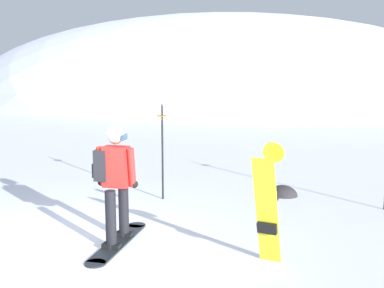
{
  "coord_description": "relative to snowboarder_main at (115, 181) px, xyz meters",
  "views": [
    {
      "loc": [
        4.34,
        -5.07,
        2.56
      ],
      "look_at": [
        0.17,
        3.57,
        1.0
      ],
      "focal_mm": 45.91,
      "sensor_mm": 36.0,
      "label": 1
    }
  ],
  "objects": [
    {
      "name": "rock_dark",
      "position": [
        1.47,
        3.61,
        -0.92
      ],
      "size": [
        0.58,
        0.5,
        0.41
      ],
      "color": "#282628",
      "rests_on": "ground"
    },
    {
      "name": "snowboarder_main",
      "position": [
        0.0,
        0.0,
        0.0
      ],
      "size": [
        0.65,
        1.81,
        1.71
      ],
      "color": "black",
      "rests_on": "ground"
    },
    {
      "name": "piste_marker_near",
      "position": [
        -0.54,
        2.37,
        0.15
      ],
      "size": [
        0.2,
        0.2,
        1.87
      ],
      "color": "black",
      "rests_on": "ground"
    },
    {
      "name": "spare_snowboard",
      "position": [
        2.2,
        0.17,
        -0.11
      ],
      "size": [
        0.28,
        0.52,
        1.59
      ],
      "color": "yellow",
      "rests_on": "ground"
    },
    {
      "name": "ridge_peak_main",
      "position": [
        -11.78,
        31.93,
        -0.92
      ],
      "size": [
        40.47,
        36.42,
        12.93
      ],
      "color": "white",
      "rests_on": "ground"
    },
    {
      "name": "ground_plane",
      "position": [
        -0.4,
        -0.57,
        -0.92
      ],
      "size": [
        300.0,
        300.0,
        0.0
      ],
      "primitive_type": "plane",
      "color": "white"
    }
  ]
}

